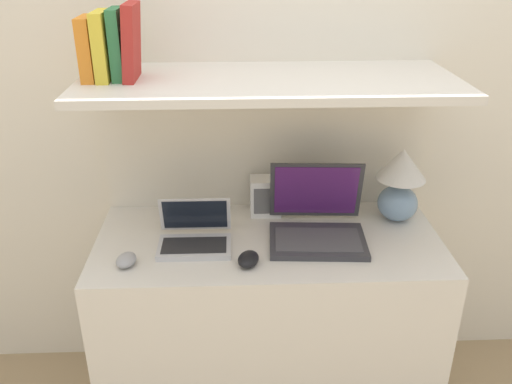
# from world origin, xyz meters

# --- Properties ---
(wall_back) EXTENTS (6.00, 0.05, 2.40)m
(wall_back) POSITION_xyz_m (0.00, 0.62, 1.20)
(wall_back) COLOR silver
(wall_back) RESTS_ON ground_plane
(desk) EXTENTS (1.24, 0.56, 0.77)m
(desk) POSITION_xyz_m (0.00, 0.28, 0.39)
(desk) COLOR silver
(desk) RESTS_ON ground_plane
(back_riser) EXTENTS (1.24, 0.04, 1.31)m
(back_riser) POSITION_xyz_m (0.00, 0.58, 0.66)
(back_riser) COLOR silver
(back_riser) RESTS_ON ground_plane
(shelf) EXTENTS (1.24, 0.50, 0.03)m
(shelf) POSITION_xyz_m (0.00, 0.35, 1.33)
(shelf) COLOR silver
(shelf) RESTS_ON back_riser
(table_lamp) EXTENTS (0.18, 0.18, 0.29)m
(table_lamp) POSITION_xyz_m (0.50, 0.41, 0.93)
(table_lamp) COLOR #7593B2
(table_lamp) RESTS_ON desk
(laptop_large) EXTENTS (0.36, 0.32, 0.26)m
(laptop_large) POSITION_xyz_m (0.17, 0.29, 0.83)
(laptop_large) COLOR #333338
(laptop_large) RESTS_ON desk
(laptop_small) EXTENTS (0.25, 0.19, 0.16)m
(laptop_small) POSITION_xyz_m (-0.26, 0.25, 0.81)
(laptop_small) COLOR silver
(laptop_small) RESTS_ON desk
(computer_mouse) EXTENTS (0.09, 0.11, 0.04)m
(computer_mouse) POSITION_xyz_m (-0.08, 0.12, 0.79)
(computer_mouse) COLOR black
(computer_mouse) RESTS_ON desk
(second_mouse) EXTENTS (0.08, 0.10, 0.04)m
(second_mouse) POSITION_xyz_m (-0.48, 0.13, 0.79)
(second_mouse) COLOR #99999E
(second_mouse) RESTS_ON desk
(router_box) EXTENTS (0.12, 0.09, 0.15)m
(router_box) POSITION_xyz_m (-0.00, 0.48, 0.85)
(router_box) COLOR white
(router_box) RESTS_ON desk
(book_orange) EXTENTS (0.04, 0.14, 0.20)m
(book_orange) POSITION_xyz_m (-0.57, 0.35, 1.44)
(book_orange) COLOR orange
(book_orange) RESTS_ON shelf
(book_yellow) EXTENTS (0.04, 0.16, 0.21)m
(book_yellow) POSITION_xyz_m (-0.52, 0.35, 1.45)
(book_yellow) COLOR gold
(book_yellow) RESTS_ON shelf
(book_green) EXTENTS (0.04, 0.12, 0.22)m
(book_green) POSITION_xyz_m (-0.48, 0.35, 1.45)
(book_green) COLOR #2D7042
(book_green) RESTS_ON shelf
(book_red) EXTENTS (0.05, 0.16, 0.24)m
(book_red) POSITION_xyz_m (-0.43, 0.35, 1.46)
(book_red) COLOR #A82823
(book_red) RESTS_ON shelf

